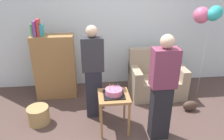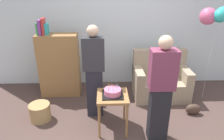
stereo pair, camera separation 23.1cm
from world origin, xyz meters
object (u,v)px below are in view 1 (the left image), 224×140
object	(u,v)px
couch	(156,79)
birthday_cake	(114,92)
person_blowing_candles	(93,73)
balloon_bunch	(208,14)
side_table	(114,101)
handbag	(190,106)
person_holding_cake	(162,89)
bookshelf	(55,66)
wicker_basket	(39,115)

from	to	relation	value
couch	birthday_cake	world-z (taller)	couch
person_blowing_candles	balloon_bunch	distance (m)	2.39
couch	side_table	distance (m)	1.50
couch	handbag	size ratio (longest dim) A/B	3.93
person_holding_cake	balloon_bunch	size ratio (longest dim) A/B	0.88
bookshelf	person_holding_cake	bearing A→B (deg)	-40.53
wicker_basket	balloon_bunch	size ratio (longest dim) A/B	0.20
couch	person_holding_cake	size ratio (longest dim) A/B	0.67
couch	bookshelf	world-z (taller)	bookshelf
birthday_cake	person_blowing_candles	bearing A→B (deg)	123.46
person_blowing_candles	side_table	bearing A→B (deg)	-37.84
wicker_basket	balloon_bunch	distance (m)	3.55
person_blowing_candles	handbag	distance (m)	1.93
person_blowing_candles	balloon_bunch	size ratio (longest dim) A/B	0.88
handbag	balloon_bunch	xyz separation A→B (m)	(0.39, 0.60, 1.58)
person_holding_cake	handbag	size ratio (longest dim) A/B	5.82
person_blowing_candles	handbag	bearing A→B (deg)	15.97
couch	person_holding_cake	world-z (taller)	person_holding_cake
side_table	birthday_cake	size ratio (longest dim) A/B	1.99
side_table	birthday_cake	bearing A→B (deg)	-20.51
couch	wicker_basket	size ratio (longest dim) A/B	3.06
bookshelf	handbag	bearing A→B (deg)	-18.76
wicker_basket	balloon_bunch	world-z (taller)	balloon_bunch
handbag	person_holding_cake	bearing A→B (deg)	-143.38
bookshelf	side_table	world-z (taller)	bookshelf
person_holding_cake	wicker_basket	size ratio (longest dim) A/B	4.53
couch	person_blowing_candles	size ratio (longest dim) A/B	0.67
bookshelf	side_table	size ratio (longest dim) A/B	2.53
birthday_cake	bookshelf	bearing A→B (deg)	130.66
handbag	person_blowing_candles	bearing A→B (deg)	177.27
person_holding_cake	balloon_bunch	bearing A→B (deg)	-113.51
balloon_bunch	person_holding_cake	bearing A→B (deg)	-134.96
birthday_cake	person_blowing_candles	distance (m)	0.56
person_holding_cake	handbag	xyz separation A→B (m)	(0.82, 0.61, -0.73)
wicker_basket	handbag	distance (m)	2.74
birthday_cake	wicker_basket	world-z (taller)	birthday_cake
bookshelf	birthday_cake	world-z (taller)	bookshelf
handbag	balloon_bunch	world-z (taller)	balloon_bunch
birthday_cake	person_holding_cake	bearing A→B (deg)	-20.15
bookshelf	balloon_bunch	distance (m)	3.11
person_blowing_candles	wicker_basket	distance (m)	1.19
couch	birthday_cake	bearing A→B (deg)	-133.98
couch	wicker_basket	world-z (taller)	couch
couch	handbag	distance (m)	0.87
side_table	balloon_bunch	distance (m)	2.40
side_table	person_blowing_candles	distance (m)	0.61
side_table	person_blowing_candles	bearing A→B (deg)	123.46
birthday_cake	balloon_bunch	distance (m)	2.33
birthday_cake	side_table	bearing A→B (deg)	159.49
side_table	handbag	bearing A→B (deg)	13.74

